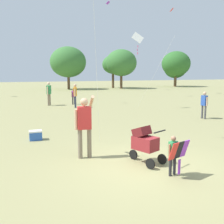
# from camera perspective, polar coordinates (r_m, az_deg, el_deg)

# --- Properties ---
(ground_plane) EXTENTS (120.00, 120.00, 0.00)m
(ground_plane) POSITION_cam_1_polar(r_m,az_deg,el_deg) (7.09, 7.04, -11.70)
(ground_plane) COLOR #938E5B
(treeline_distant) EXTENTS (22.52, 5.88, 5.87)m
(treeline_distant) POSITION_cam_1_polar(r_m,az_deg,el_deg) (40.00, 3.88, 10.45)
(treeline_distant) COLOR brown
(treeline_distant) RESTS_ON ground
(child_with_butterfly_kite) EXTENTS (0.61, 0.43, 0.98)m
(child_with_butterfly_kite) POSITION_cam_1_polar(r_m,az_deg,el_deg) (6.43, 13.43, -8.51)
(child_with_butterfly_kite) COLOR #232328
(child_with_butterfly_kite) RESTS_ON ground
(person_adult_flyer) EXTENTS (0.60, 0.53, 1.82)m
(person_adult_flyer) POSITION_cam_1_polar(r_m,az_deg,el_deg) (7.46, -6.05, -2.23)
(person_adult_flyer) COLOR #7F705B
(person_adult_flyer) RESTS_ON ground
(stroller) EXTENTS (0.81, 1.11, 1.03)m
(stroller) POSITION_cam_1_polar(r_m,az_deg,el_deg) (7.16, 7.14, -6.38)
(stroller) COLOR black
(stroller) RESTS_ON ground
(kite_orange_delta) EXTENTS (1.36, 3.13, 5.04)m
(kite_orange_delta) POSITION_cam_1_polar(r_m,az_deg,el_deg) (17.55, 5.86, 15.21)
(kite_orange_delta) COLOR white
(kite_orange_delta) RESTS_ON ground
(person_red_shirt) EXTENTS (0.32, 0.28, 1.19)m
(person_red_shirt) POSITION_cam_1_polar(r_m,az_deg,el_deg) (19.96, -8.44, 3.65)
(person_red_shirt) COLOR #232328
(person_red_shirt) RESTS_ON ground
(person_sitting_far) EXTENTS (0.22, 0.46, 1.44)m
(person_sitting_far) POSITION_cam_1_polar(r_m,az_deg,el_deg) (14.55, 19.49, 1.90)
(person_sitting_far) COLOR #4C4C51
(person_sitting_far) RESTS_ON ground
(person_kid_running) EXTENTS (0.29, 0.51, 1.63)m
(person_kid_running) POSITION_cam_1_polar(r_m,az_deg,el_deg) (18.18, -8.04, 3.98)
(person_kid_running) COLOR #33384C
(person_kid_running) RESTS_ON ground
(person_back_turned) EXTENTS (0.38, 0.49, 1.71)m
(person_back_turned) POSITION_cam_1_polar(r_m,az_deg,el_deg) (19.67, -13.64, 4.32)
(person_back_turned) COLOR #7F705B
(person_back_turned) RESTS_ON ground
(cooler_box) EXTENTS (0.45, 0.33, 0.35)m
(cooler_box) POSITION_cam_1_polar(r_m,az_deg,el_deg) (9.96, -16.35, -4.90)
(cooler_box) COLOR #2D5BB7
(cooler_box) RESTS_ON ground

